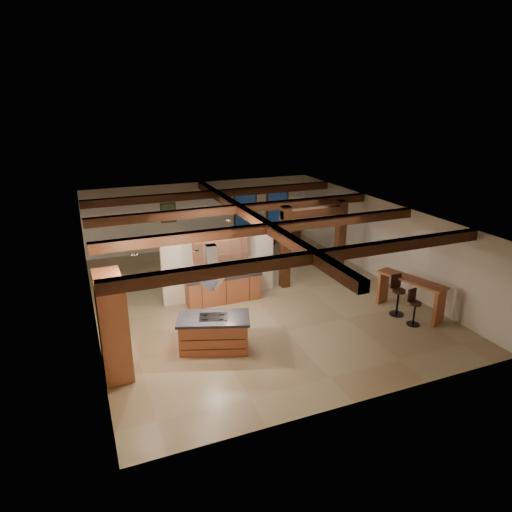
% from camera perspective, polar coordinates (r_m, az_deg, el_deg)
% --- Properties ---
extents(ground, '(12.00, 12.00, 0.00)m').
position_cam_1_polar(ground, '(15.33, -0.37, -5.23)').
color(ground, tan).
rests_on(ground, ground).
extents(room_walls, '(12.00, 12.00, 12.00)m').
position_cam_1_polar(room_walls, '(14.68, -0.38, 1.10)').
color(room_walls, beige).
rests_on(room_walls, ground).
extents(ceiling_beams, '(10.00, 12.00, 0.28)m').
position_cam_1_polar(ceiling_beams, '(14.40, -0.39, 4.81)').
color(ceiling_beams, '#37150D').
rests_on(ceiling_beams, room_walls).
extents(timber_posts, '(2.50, 0.30, 2.90)m').
position_cam_1_polar(timber_posts, '(16.15, 7.23, 2.60)').
color(timber_posts, '#37150D').
rests_on(timber_posts, ground).
extents(partition_wall, '(3.80, 0.18, 2.20)m').
position_cam_1_polar(partition_wall, '(15.03, -4.63, -1.26)').
color(partition_wall, beige).
rests_on(partition_wall, ground).
extents(pantry_cabinet, '(0.67, 1.60, 2.40)m').
position_cam_1_polar(pantry_cabinet, '(11.58, -17.46, -8.18)').
color(pantry_cabinet, '#A35634').
rests_on(pantry_cabinet, ground).
extents(back_counter, '(2.50, 0.66, 0.94)m').
position_cam_1_polar(back_counter, '(14.92, -4.11, -4.00)').
color(back_counter, '#A35634').
rests_on(back_counter, ground).
extents(upper_display_cabinet, '(1.80, 0.36, 0.95)m').
position_cam_1_polar(upper_display_cabinet, '(14.61, -4.48, 1.25)').
color(upper_display_cabinet, '#A35634').
rests_on(upper_display_cabinet, partition_wall).
extents(range_hood, '(1.10, 1.10, 1.40)m').
position_cam_1_polar(range_hood, '(11.71, -5.48, -3.85)').
color(range_hood, silver).
rests_on(range_hood, room_walls).
extents(back_windows, '(2.70, 0.07, 1.70)m').
position_cam_1_polar(back_windows, '(21.06, 0.71, 5.96)').
color(back_windows, '#37150D').
rests_on(back_windows, room_walls).
extents(framed_art, '(0.65, 0.05, 0.85)m').
position_cam_1_polar(framed_art, '(19.79, -10.90, 5.34)').
color(framed_art, '#37150D').
rests_on(framed_art, room_walls).
extents(recessed_cans, '(3.16, 2.46, 0.03)m').
position_cam_1_polar(recessed_cans, '(11.85, -8.33, 1.93)').
color(recessed_cans, silver).
rests_on(recessed_cans, room_walls).
extents(kitchen_island, '(2.11, 1.57, 0.94)m').
position_cam_1_polar(kitchen_island, '(12.28, -5.29, -9.48)').
color(kitchen_island, '#A35634').
rests_on(kitchen_island, ground).
extents(dining_table, '(1.97, 1.31, 0.64)m').
position_cam_1_polar(dining_table, '(18.22, -2.07, -0.07)').
color(dining_table, '#3A1F0E').
rests_on(dining_table, ground).
extents(sofa, '(2.00, 1.14, 0.55)m').
position_cam_1_polar(sofa, '(20.41, -0.27, 1.96)').
color(sofa, black).
rests_on(sofa, ground).
extents(microwave, '(0.54, 0.43, 0.26)m').
position_cam_1_polar(microwave, '(14.68, -4.40, -1.90)').
color(microwave, silver).
rests_on(microwave, back_counter).
extents(bar_counter, '(1.17, 2.25, 1.15)m').
position_cam_1_polar(bar_counter, '(14.76, 18.73, -4.04)').
color(bar_counter, '#A35634').
rests_on(bar_counter, ground).
extents(side_table, '(0.58, 0.58, 0.54)m').
position_cam_1_polar(side_table, '(21.28, 4.81, 2.61)').
color(side_table, '#37150D').
rests_on(side_table, ground).
extents(table_lamp, '(0.25, 0.25, 0.29)m').
position_cam_1_polar(table_lamp, '(21.15, 4.84, 3.86)').
color(table_lamp, black).
rests_on(table_lamp, side_table).
extents(bar_stool_a, '(0.38, 0.39, 1.09)m').
position_cam_1_polar(bar_stool_a, '(14.17, 19.13, -6.05)').
color(bar_stool_a, black).
rests_on(bar_stool_a, ground).
extents(bar_stool_b, '(0.44, 0.44, 1.27)m').
position_cam_1_polar(bar_stool_b, '(14.62, 17.25, -4.66)').
color(bar_stool_b, black).
rests_on(bar_stool_b, ground).
extents(dining_chairs, '(2.27, 2.27, 1.27)m').
position_cam_1_polar(dining_chairs, '(18.12, -2.09, 0.90)').
color(dining_chairs, '#37150D').
rests_on(dining_chairs, ground).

